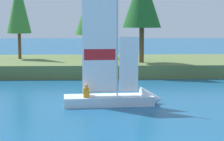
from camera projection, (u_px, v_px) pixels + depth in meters
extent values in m
cube|color=#5B703D|center=(112.00, 65.00, 35.03)|extent=(80.00, 10.69, 1.03)
cylinder|color=brown|center=(20.00, 46.00, 35.28)|extent=(0.27, 0.27, 2.24)
cone|color=#387F33|center=(19.00, 5.00, 34.86)|extent=(2.12, 2.12, 4.84)
cylinder|color=brown|center=(89.00, 46.00, 37.03)|extent=(0.38, 0.38, 2.07)
cone|color=#387F33|center=(88.00, 13.00, 36.68)|extent=(2.49, 2.49, 3.88)
cylinder|color=brown|center=(142.00, 45.00, 31.99)|extent=(0.38, 0.38, 2.78)
cube|color=silver|center=(108.00, 100.00, 20.55)|extent=(4.63, 1.83, 0.47)
cone|color=silver|center=(152.00, 99.00, 20.81)|extent=(1.23, 1.41, 1.32)
cylinder|color=#B7B7BC|center=(117.00, 41.00, 20.24)|extent=(0.08, 0.08, 5.61)
cube|color=white|center=(100.00, 46.00, 20.17)|extent=(1.77, 0.17, 4.65)
cube|color=red|center=(100.00, 55.00, 20.22)|extent=(1.60, 0.16, 0.56)
cube|color=white|center=(129.00, 64.00, 20.45)|extent=(0.98, 0.11, 2.81)
cylinder|color=#B7B7BC|center=(100.00, 92.00, 20.44)|extent=(1.78, 0.20, 0.06)
cube|color=orange|center=(86.00, 93.00, 20.04)|extent=(0.30, 0.22, 0.48)
sphere|color=tan|center=(86.00, 86.00, 20.00)|extent=(0.20, 0.20, 0.20)
cube|color=red|center=(87.00, 90.00, 20.68)|extent=(0.30, 0.22, 0.51)
sphere|color=tan|center=(87.00, 83.00, 20.64)|extent=(0.20, 0.20, 0.20)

